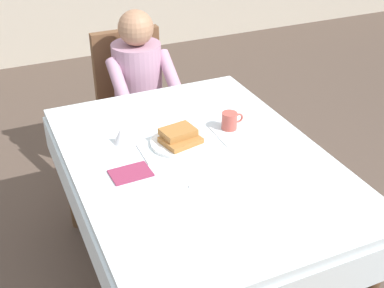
# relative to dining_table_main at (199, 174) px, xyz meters

# --- Properties ---
(ground_plane) EXTENTS (14.00, 14.00, 0.00)m
(ground_plane) POSITION_rel_dining_table_main_xyz_m (0.00, 0.00, -0.65)
(ground_plane) COLOR brown
(dining_table_main) EXTENTS (1.12, 1.52, 0.74)m
(dining_table_main) POSITION_rel_dining_table_main_xyz_m (0.00, 0.00, 0.00)
(dining_table_main) COLOR silver
(dining_table_main) RESTS_ON ground
(chair_diner) EXTENTS (0.44, 0.45, 0.93)m
(chair_diner) POSITION_rel_dining_table_main_xyz_m (0.07, 1.17, -0.12)
(chair_diner) COLOR brown
(chair_diner) RESTS_ON ground
(diner_person) EXTENTS (0.40, 0.43, 1.12)m
(diner_person) POSITION_rel_dining_table_main_xyz_m (0.07, 1.01, 0.02)
(diner_person) COLOR #B2849E
(diner_person) RESTS_ON ground
(plate_breakfast) EXTENTS (0.28, 0.28, 0.02)m
(plate_breakfast) POSITION_rel_dining_table_main_xyz_m (-0.03, 0.14, 0.10)
(plate_breakfast) COLOR white
(plate_breakfast) RESTS_ON dining_table_main
(breakfast_stack) EXTENTS (0.19, 0.18, 0.06)m
(breakfast_stack) POSITION_rel_dining_table_main_xyz_m (-0.03, 0.14, 0.13)
(breakfast_stack) COLOR #A36B33
(breakfast_stack) RESTS_ON plate_breakfast
(cup_coffee) EXTENTS (0.11, 0.08, 0.08)m
(cup_coffee) POSITION_rel_dining_table_main_xyz_m (0.25, 0.18, 0.13)
(cup_coffee) COLOR #B24C42
(cup_coffee) RESTS_ON dining_table_main
(syrup_pitcher) EXTENTS (0.08, 0.08, 0.07)m
(syrup_pitcher) POSITION_rel_dining_table_main_xyz_m (-0.27, 0.26, 0.13)
(syrup_pitcher) COLOR silver
(syrup_pitcher) RESTS_ON dining_table_main
(fork_left_of_plate) EXTENTS (0.02, 0.18, 0.00)m
(fork_left_of_plate) POSITION_rel_dining_table_main_xyz_m (-0.22, 0.12, 0.09)
(fork_left_of_plate) COLOR silver
(fork_left_of_plate) RESTS_ON dining_table_main
(knife_right_of_plate) EXTENTS (0.02, 0.20, 0.00)m
(knife_right_of_plate) POSITION_rel_dining_table_main_xyz_m (0.16, 0.12, 0.09)
(knife_right_of_plate) COLOR silver
(knife_right_of_plate) RESTS_ON dining_table_main
(spoon_near_edge) EXTENTS (0.15, 0.03, 0.00)m
(spoon_near_edge) POSITION_rel_dining_table_main_xyz_m (-0.06, -0.20, 0.09)
(spoon_near_edge) COLOR silver
(spoon_near_edge) RESTS_ON dining_table_main
(napkin_folded) EXTENTS (0.17, 0.13, 0.01)m
(napkin_folded) POSITION_rel_dining_table_main_xyz_m (-0.32, 0.00, 0.09)
(napkin_folded) COLOR #8C2D4C
(napkin_folded) RESTS_ON dining_table_main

